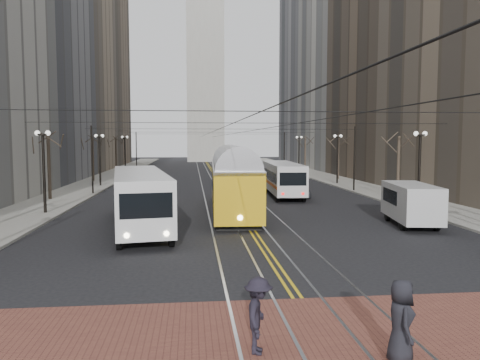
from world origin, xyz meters
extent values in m
plane|color=black|center=(0.00, 0.00, 0.00)|extent=(260.00, 260.00, 0.00)
cube|color=gray|center=(-15.00, 45.00, 0.07)|extent=(5.00, 140.00, 0.15)
cube|color=gray|center=(15.00, 45.00, 0.07)|extent=(5.00, 140.00, 0.15)
cube|color=brown|center=(0.00, -4.00, 0.01)|extent=(25.00, 6.00, 0.01)
cube|color=gray|center=(0.00, 45.00, 0.00)|extent=(4.80, 130.00, 0.02)
cube|color=gold|center=(0.00, 45.00, 0.01)|extent=(0.42, 130.00, 0.01)
cube|color=slate|center=(-25.50, 46.00, 17.00)|extent=(16.00, 20.00, 34.00)
cube|color=#816E59|center=(-27.50, 66.00, 26.00)|extent=(20.00, 20.00, 52.00)
cube|color=brown|center=(-25.50, 86.00, 20.00)|extent=(16.00, 20.00, 40.00)
cube|color=brown|center=(25.50, 46.00, 17.00)|extent=(16.00, 20.00, 34.00)
cube|color=#AFADA5|center=(27.50, 66.00, 26.00)|extent=(20.00, 20.00, 52.00)
cube|color=slate|center=(25.50, 86.00, 20.00)|extent=(16.00, 20.00, 40.00)
cube|color=#B2AFA5|center=(0.00, 102.00, 28.00)|extent=(9.00, 9.00, 56.00)
cylinder|color=black|center=(-13.70, 18.00, 2.80)|extent=(0.20, 0.20, 5.60)
cylinder|color=black|center=(-13.70, 38.00, 2.80)|extent=(0.20, 0.20, 5.60)
cylinder|color=black|center=(-13.70, 58.00, 2.80)|extent=(0.20, 0.20, 5.60)
cylinder|color=black|center=(13.70, 18.00, 2.80)|extent=(0.20, 0.20, 5.60)
cylinder|color=black|center=(13.70, 38.00, 2.80)|extent=(0.20, 0.20, 5.60)
cylinder|color=black|center=(13.70, 58.00, 2.80)|extent=(0.20, 0.20, 5.60)
cylinder|color=#382D23|center=(-15.70, 26.00, 2.80)|extent=(0.28, 0.28, 5.60)
cylinder|color=#382D23|center=(-15.70, 44.00, 2.80)|extent=(0.28, 0.28, 5.60)
cylinder|color=#382D23|center=(-15.70, 62.00, 2.80)|extent=(0.28, 0.28, 5.60)
cylinder|color=#382D23|center=(15.70, 26.00, 2.80)|extent=(0.28, 0.28, 5.60)
cylinder|color=#382D23|center=(15.70, 44.00, 2.80)|extent=(0.28, 0.28, 5.60)
cylinder|color=#382D23|center=(15.70, 62.00, 2.80)|extent=(0.28, 0.28, 5.60)
cylinder|color=black|center=(-1.50, 45.00, 6.00)|extent=(0.03, 120.00, 0.03)
cylinder|color=black|center=(1.50, 45.00, 6.00)|extent=(0.03, 120.00, 0.03)
cylinder|color=black|center=(-12.90, 30.00, 3.30)|extent=(0.16, 0.16, 6.60)
cylinder|color=black|center=(-12.90, 66.00, 3.30)|extent=(0.16, 0.16, 6.60)
cylinder|color=black|center=(12.90, 30.00, 3.30)|extent=(0.16, 0.16, 6.60)
cylinder|color=black|center=(12.90, 66.00, 3.30)|extent=(0.16, 0.16, 6.60)
cube|color=silver|center=(-6.54, 12.28, 1.67)|extent=(4.82, 13.66, 3.35)
cube|color=gold|center=(-0.50, 17.74, 1.85)|extent=(3.48, 15.77, 3.70)
cube|color=silver|center=(5.00, 27.34, 1.54)|extent=(3.10, 11.93, 3.09)
cube|color=#BBBBBB|center=(9.82, 11.26, 1.27)|extent=(3.08, 6.02, 2.54)
imported|color=#3F4247|center=(5.94, 26.17, 0.77)|extent=(2.37, 4.73, 1.55)
imported|color=#ADAFB5|center=(8.45, 42.64, 0.74)|extent=(1.86, 4.61, 1.49)
imported|color=black|center=(1.37, -5.62, 1.00)|extent=(0.77, 1.05, 1.98)
imported|color=black|center=(-1.86, -4.76, 0.95)|extent=(0.96, 1.34, 1.88)
camera|label=1|loc=(-3.43, -15.71, 5.20)|focal=35.00mm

